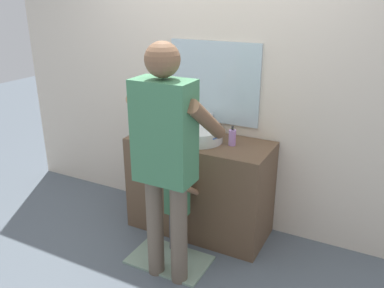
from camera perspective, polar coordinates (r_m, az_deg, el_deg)
The scene contains 10 objects.
ground_plane at distance 3.55m, azimuth -1.15°, elevation -14.19°, with size 14.00×14.00×0.00m, color slate.
back_wall at distance 3.53m, azimuth 3.55°, elevation 9.55°, with size 4.40×0.10×2.70m.
vanity_cabinet at distance 3.56m, azimuth 1.12°, elevation -6.00°, with size 1.23×0.54×0.86m, color brown.
sink_basin at distance 3.35m, azimuth 1.02°, elevation 1.34°, with size 0.40×0.40×0.11m.
faucet at distance 3.55m, azimuth 2.73°, elevation 2.85°, with size 0.18×0.14×0.18m.
toothbrush_cup at distance 3.53m, azimuth -4.05°, elevation 2.21°, with size 0.07×0.07×0.21m.
soap_bottle at distance 3.27m, azimuth 5.78°, elevation 0.94°, with size 0.06×0.06×0.17m.
bath_mat at distance 3.37m, azimuth -3.25°, elevation -16.19°, with size 0.64×0.40×0.02m, color gray.
child_toddler at distance 3.22m, azimuth -2.08°, elevation -8.13°, with size 0.25×0.25×0.80m.
adult_parent at distance 2.71m, azimuth -3.75°, elevation -0.38°, with size 0.55×0.57×1.76m.
Camera 1 is at (1.40, -2.55, 2.04)m, focal length 37.30 mm.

